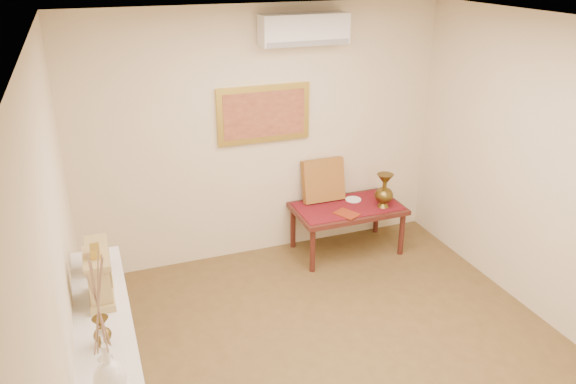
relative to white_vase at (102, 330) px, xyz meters
name	(u,v)px	position (x,y,z in m)	size (l,w,h in m)	color
floor	(352,374)	(1.81, 0.72, -1.43)	(4.50, 4.50, 0.00)	brown
ceiling	(372,32)	(1.81, 0.72, 1.27)	(4.50, 4.50, 0.00)	silver
wall_back	(263,136)	(1.81, 2.97, -0.08)	(4.00, 0.02, 2.70)	beige
wall_left	(64,278)	(-0.19, 0.72, -0.08)	(0.02, 4.50, 2.70)	beige
wall_right	(576,188)	(3.81, 0.72, -0.08)	(0.02, 4.50, 2.70)	beige
white_vase	(102,330)	(0.00, 0.00, 0.00)	(0.17, 0.17, 0.89)	white
candlestick	(103,345)	(-0.02, 0.35, -0.35)	(0.09, 0.09, 0.19)	silver
brass_urn_small	(101,328)	(-0.02, 0.49, -0.32)	(0.11, 0.11, 0.24)	brown
table_cloth	(348,206)	(2.66, 2.60, -0.87)	(1.14, 0.59, 0.01)	maroon
brass_urn_tall	(385,187)	(3.03, 2.45, -0.64)	(0.21, 0.21, 0.46)	brown
plate	(353,200)	(2.79, 2.72, -0.86)	(0.18, 0.18, 0.01)	white
menu	(347,214)	(2.55, 2.40, -0.86)	(0.18, 0.25, 0.01)	maroon
cushion	(323,180)	(2.47, 2.85, -0.63)	(0.48, 0.10, 0.48)	maroon
display_ledge	(112,382)	(-0.01, 0.72, -0.94)	(0.37, 2.02, 0.98)	silver
mantel_clock	(99,277)	(0.01, 0.98, -0.27)	(0.17, 0.36, 0.41)	tan
wooden_chest	(98,255)	(0.01, 1.40, -0.32)	(0.16, 0.21, 0.24)	tan
low_table	(347,212)	(2.66, 2.60, -0.94)	(1.20, 0.70, 0.55)	#481B15
painting	(264,114)	(1.81, 2.94, 0.17)	(1.00, 0.06, 0.60)	gold
ac_unit	(304,29)	(2.21, 2.83, 1.02)	(0.90, 0.25, 0.30)	white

